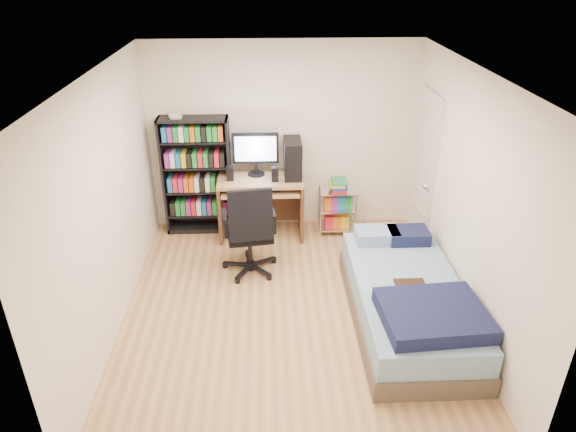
{
  "coord_description": "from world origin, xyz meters",
  "views": [
    {
      "loc": [
        -0.21,
        -4.46,
        3.43
      ],
      "look_at": [
        0.0,
        0.4,
        0.92
      ],
      "focal_mm": 32.0,
      "sensor_mm": 36.0,
      "label": 1
    }
  ],
  "objects_px": {
    "office_chair": "(250,245)",
    "bed": "(408,301)",
    "media_shelf": "(197,175)",
    "computer_desk": "(269,182)"
  },
  "relations": [
    {
      "from": "media_shelf",
      "to": "computer_desk",
      "type": "height_order",
      "value": "media_shelf"
    },
    {
      "from": "media_shelf",
      "to": "office_chair",
      "type": "distance_m",
      "value": 1.38
    },
    {
      "from": "office_chair",
      "to": "bed",
      "type": "distance_m",
      "value": 1.92
    },
    {
      "from": "media_shelf",
      "to": "bed",
      "type": "relative_size",
      "value": 0.76
    },
    {
      "from": "media_shelf",
      "to": "bed",
      "type": "xyz_separation_m",
      "value": [
        2.33,
        -2.12,
        -0.54
      ]
    },
    {
      "from": "media_shelf",
      "to": "bed",
      "type": "distance_m",
      "value": 3.2
    },
    {
      "from": "computer_desk",
      "to": "office_chair",
      "type": "height_order",
      "value": "computer_desk"
    },
    {
      "from": "bed",
      "to": "office_chair",
      "type": "bearing_deg",
      "value": 147.74
    },
    {
      "from": "media_shelf",
      "to": "office_chair",
      "type": "xyz_separation_m",
      "value": [
        0.71,
        -1.1,
        -0.45
      ]
    },
    {
      "from": "computer_desk",
      "to": "office_chair",
      "type": "bearing_deg",
      "value": -103.64
    }
  ]
}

